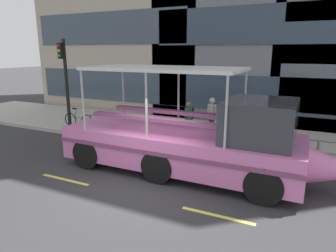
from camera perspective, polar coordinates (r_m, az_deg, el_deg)
ground_plane at (r=9.08m, az=-3.98°, el=-10.85°), size 120.00×120.00×0.00m
sidewalk at (r=13.89m, az=7.45°, el=-1.63°), size 32.00×4.80×0.18m
curb_edge at (r=11.65m, az=3.57°, el=-4.63°), size 32.00×0.18×0.18m
lane_centreline at (r=8.43m, az=-6.89°, el=-12.97°), size 25.80×0.12×0.01m
curb_guardrail at (r=11.53m, az=7.62°, el=-1.53°), size 11.45×0.09×0.84m
traffic_light_pole at (r=15.25m, az=-19.01°, el=9.19°), size 0.24×0.46×4.20m
leaned_bicycle at (r=15.21m, az=-16.63°, el=1.07°), size 1.74×0.46×0.96m
duck_tour_boat at (r=9.50m, az=5.39°, el=-2.84°), size 9.45×2.70×3.34m
pedestrian_near_bow at (r=11.51m, az=20.97°, el=0.25°), size 0.44×0.34×1.79m
pedestrian_mid_left at (r=12.60m, az=8.31°, el=2.16°), size 0.45×0.34×1.78m
pedestrian_mid_right at (r=12.64m, az=3.92°, el=1.79°), size 0.26×0.44×1.59m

